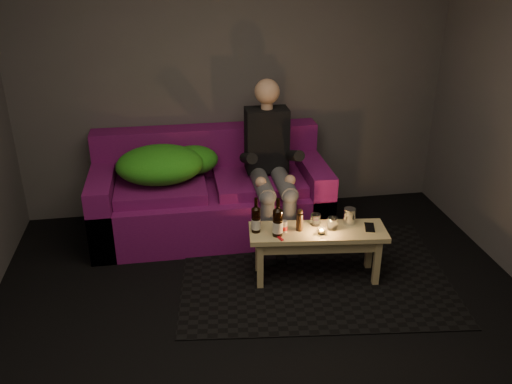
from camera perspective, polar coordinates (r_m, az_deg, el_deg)
floor at (r=3.63m, az=2.68°, el=-17.09°), size 4.50×4.50×0.00m
room at (r=3.26m, az=1.56°, el=10.96°), size 4.50×4.50×4.50m
rug at (r=4.42m, az=6.09°, el=-8.50°), size 2.25×1.74×0.01m
sofa at (r=4.94m, az=-4.83°, el=-0.48°), size 2.06×0.93×0.89m
green_blanket at (r=4.78m, az=-9.52°, el=2.93°), size 0.91×0.62×0.31m
person at (r=4.69m, az=1.49°, el=3.43°), size 0.37×0.86×1.38m
coffee_table at (r=4.20m, az=6.48°, el=-4.90°), size 1.08×0.45×0.43m
beer_bottle_a at (r=4.07m, az=-0.00°, el=-2.90°), size 0.07×0.07×0.28m
beer_bottle_b at (r=4.01m, az=2.29°, el=-3.18°), size 0.08×0.08×0.31m
salt_shaker at (r=4.10m, az=3.00°, el=-3.63°), size 0.06×0.06×0.09m
pepper_mill at (r=4.11m, az=4.60°, el=-3.19°), size 0.06×0.06×0.14m
tumbler_back at (r=4.22m, az=6.28°, el=-2.90°), size 0.08×0.08×0.09m
tealight at (r=4.11m, az=6.90°, el=-4.12°), size 0.05×0.05×0.04m
tumbler_front at (r=4.17m, az=8.05°, el=-3.29°), size 0.10×0.10×0.10m
steel_cup at (r=4.27m, az=9.81°, el=-2.50°), size 0.12×0.12×0.13m
smartphone at (r=4.26m, az=11.87°, el=-3.66°), size 0.11×0.16×0.01m
red_lighter at (r=4.02m, az=2.54°, el=-4.89°), size 0.04×0.07×0.01m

